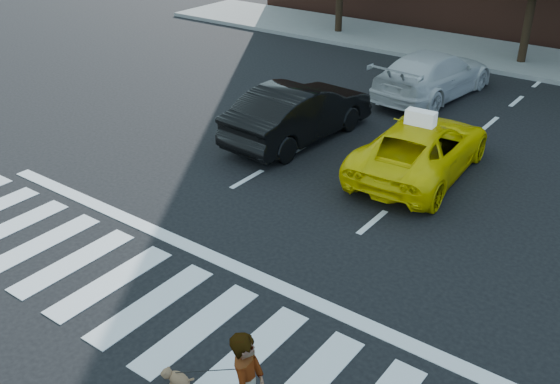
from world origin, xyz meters
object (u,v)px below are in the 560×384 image
at_px(black_sedan, 299,112).
at_px(dog, 176,378).
at_px(white_suv, 433,74).
at_px(taxi, 421,148).

bearing_deg(black_sedan, dog, 117.87).
bearing_deg(black_sedan, white_suv, -101.05).
xyz_separation_m(taxi, dog, (0.27, -8.05, -0.45)).
xyz_separation_m(black_sedan, white_suv, (1.34, 5.11, -0.04)).
bearing_deg(taxi, dog, 88.30).
xyz_separation_m(black_sedan, dog, (3.62, -8.05, -0.56)).
bearing_deg(white_suv, black_sedan, 80.66).
bearing_deg(dog, black_sedan, 96.84).
xyz_separation_m(white_suv, dog, (2.27, -13.17, -0.52)).
relative_size(black_sedan, white_suv, 0.93).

